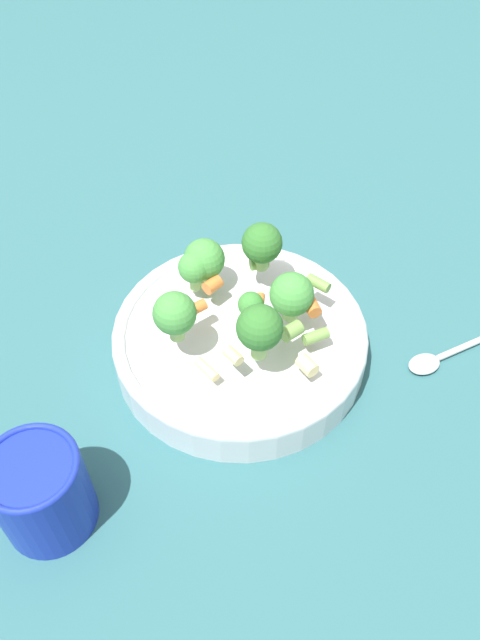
# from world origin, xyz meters

# --- Properties ---
(ground_plane) EXTENTS (3.00, 3.00, 0.00)m
(ground_plane) POSITION_xyz_m (0.00, 0.00, 0.00)
(ground_plane) COLOR #2D6066
(bowl) EXTENTS (0.26, 0.26, 0.04)m
(bowl) POSITION_xyz_m (0.00, 0.00, 0.02)
(bowl) COLOR silver
(bowl) RESTS_ON ground_plane
(pasta_salad) EXTENTS (0.19, 0.18, 0.08)m
(pasta_salad) POSITION_xyz_m (-0.01, 0.01, 0.09)
(pasta_salad) COLOR #8CB766
(pasta_salad) RESTS_ON bowl
(cup) EXTENTS (0.08, 0.08, 0.09)m
(cup) POSITION_xyz_m (0.05, -0.24, 0.05)
(cup) COLOR #192DAD
(cup) RESTS_ON ground_plane
(spoon) EXTENTS (0.05, 0.15, 0.01)m
(spoon) POSITION_xyz_m (0.14, 0.17, 0.01)
(spoon) COLOR silver
(spoon) RESTS_ON ground_plane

